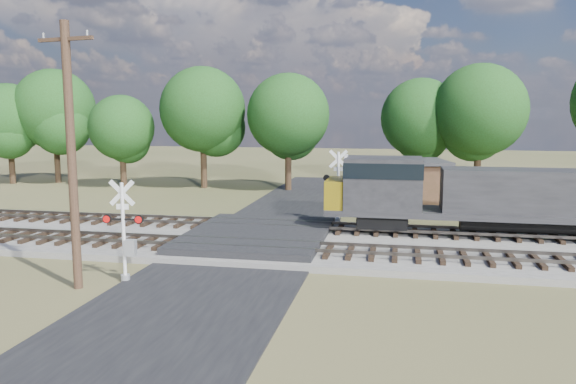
% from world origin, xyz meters
% --- Properties ---
extents(ground, '(160.00, 160.00, 0.00)m').
position_xyz_m(ground, '(0.00, 0.00, 0.00)').
color(ground, '#434826').
rests_on(ground, ground).
extents(ballast_bed, '(140.00, 10.00, 0.30)m').
position_xyz_m(ballast_bed, '(10.00, 0.50, 0.15)').
color(ballast_bed, gray).
rests_on(ballast_bed, ground).
extents(road, '(7.00, 60.00, 0.08)m').
position_xyz_m(road, '(0.00, 0.00, 0.04)').
color(road, black).
rests_on(road, ground).
extents(crossing_panel, '(7.00, 9.00, 0.62)m').
position_xyz_m(crossing_panel, '(0.00, 0.50, 0.32)').
color(crossing_panel, '#262628').
rests_on(crossing_panel, ground).
extents(track_near, '(140.00, 2.60, 0.33)m').
position_xyz_m(track_near, '(3.12, -2.00, 0.41)').
color(track_near, black).
rests_on(track_near, ballast_bed).
extents(track_far, '(140.00, 2.60, 0.33)m').
position_xyz_m(track_far, '(3.12, 3.00, 0.41)').
color(track_far, black).
rests_on(track_far, ballast_bed).
extents(crossing_signal_near, '(1.65, 0.37, 4.08)m').
position_xyz_m(crossing_signal_near, '(-3.38, -7.07, 1.70)').
color(crossing_signal_near, silver).
rests_on(crossing_signal_near, ground).
extents(crossing_signal_far, '(1.81, 0.39, 4.48)m').
position_xyz_m(crossing_signal_far, '(3.40, 6.52, 1.86)').
color(crossing_signal_far, silver).
rests_on(crossing_signal_far, ground).
extents(utility_pole, '(2.42, 0.55, 9.94)m').
position_xyz_m(utility_pole, '(-4.84, -8.19, 5.27)').
color(utility_pole, '#382519').
rests_on(utility_pole, ground).
extents(equipment_shed, '(5.80, 5.80, 3.38)m').
position_xyz_m(equipment_shed, '(7.83, 13.23, 1.71)').
color(equipment_shed, '#3E2C1A').
rests_on(equipment_shed, ground).
extents(treeline, '(81.08, 9.54, 11.60)m').
position_xyz_m(treeline, '(8.46, 21.12, 6.74)').
color(treeline, black).
rests_on(treeline, ground).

